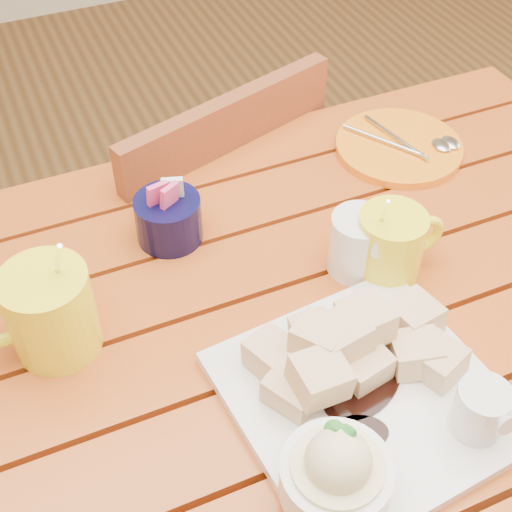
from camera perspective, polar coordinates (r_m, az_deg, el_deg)
name	(u,v)px	position (r m, az deg, el deg)	size (l,w,h in m)	color
table	(283,376)	(0.95, 2.18, -9.58)	(1.20, 0.79, 0.75)	#A54115
dessert_plate	(361,400)	(0.77, 8.38, -11.35)	(0.30, 0.30, 0.11)	white
coffee_mug_left	(48,312)	(0.84, -16.32, -4.29)	(0.14, 0.10, 0.17)	yellow
coffee_mug_right	(392,244)	(0.91, 10.80, 0.96)	(0.12, 0.09, 0.14)	yellow
cream_pitcher	(360,243)	(0.91, 8.31, 1.08)	(0.10, 0.09, 0.09)	white
sugar_caddy	(169,218)	(0.95, -7.01, 3.04)	(0.09, 0.09, 0.10)	black
orange_saucer	(400,147)	(1.14, 11.45, 8.57)	(0.20, 0.20, 0.02)	orange
chair_far	(199,242)	(1.38, -4.58, 1.13)	(0.49, 0.49, 0.84)	brown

